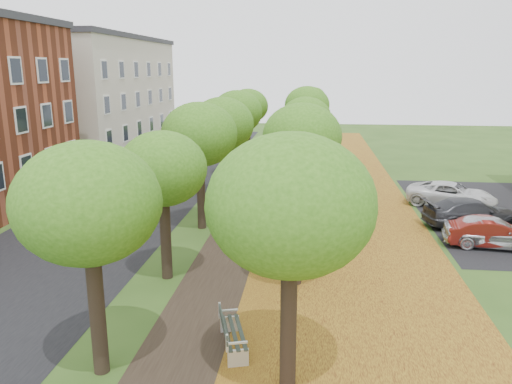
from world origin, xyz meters
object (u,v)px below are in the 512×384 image
(car_red, at_px, (493,233))
(car_grey, at_px, (472,213))
(bench, at_px, (231,332))
(car_white, at_px, (451,194))
(car_silver, at_px, (493,232))

(car_red, distance_m, car_grey, 3.00)
(car_red, bearing_deg, bench, 137.86)
(car_grey, xyz_separation_m, car_white, (0.00, 3.76, -0.02))
(car_silver, height_order, car_red, car_silver)
(bench, xyz_separation_m, car_red, (10.04, 9.30, 0.15))
(car_white, bearing_deg, car_silver, -159.90)
(bench, height_order, car_red, car_red)
(bench, distance_m, car_grey, 15.88)
(car_red, xyz_separation_m, car_white, (0.00, 6.76, 0.04))
(bench, distance_m, car_white, 18.94)
(car_silver, height_order, car_grey, car_silver)
(car_silver, distance_m, car_white, 6.70)
(bench, height_order, car_silver, car_silver)
(car_grey, bearing_deg, car_white, -11.79)
(car_red, relative_size, car_white, 0.80)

